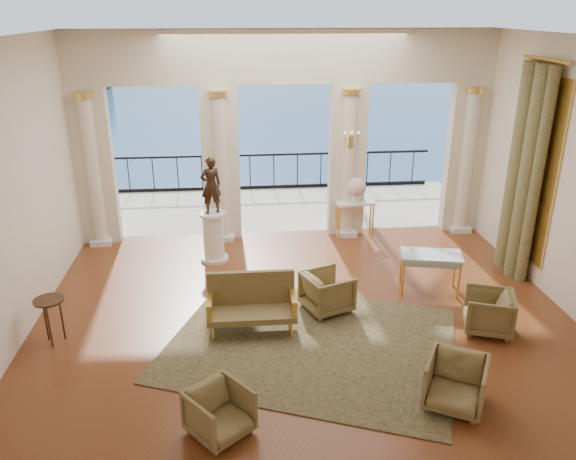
{
  "coord_description": "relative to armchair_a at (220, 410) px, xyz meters",
  "views": [
    {
      "loc": [
        -1.07,
        -8.18,
        4.89
      ],
      "look_at": [
        -0.24,
        0.6,
        1.39
      ],
      "focal_mm": 35.0,
      "sensor_mm": 36.0,
      "label": 1
    }
  ],
  "objects": [
    {
      "name": "floor",
      "position": [
        1.38,
        2.61,
        -0.34
      ],
      "size": [
        9.0,
        9.0,
        0.0
      ],
      "primitive_type": "plane",
      "color": "#4E220F",
      "rests_on": "ground"
    },
    {
      "name": "room_walls",
      "position": [
        1.38,
        1.5,
        2.53
      ],
      "size": [
        9.0,
        9.0,
        9.0
      ],
      "color": "white",
      "rests_on": "ground"
    },
    {
      "name": "arcade",
      "position": [
        1.38,
        6.43,
        2.24
      ],
      "size": [
        9.0,
        0.56,
        4.5
      ],
      "color": "beige",
      "rests_on": "ground"
    },
    {
      "name": "terrace",
      "position": [
        1.38,
        8.41,
        -0.39
      ],
      "size": [
        10.0,
        3.6,
        0.1
      ],
      "primitive_type": "cube",
      "color": "beige",
      "rests_on": "ground"
    },
    {
      "name": "balustrade",
      "position": [
        1.38,
        10.01,
        0.07
      ],
      "size": [
        9.0,
        0.06,
        1.03
      ],
      "color": "black",
      "rests_on": "terrace"
    },
    {
      "name": "palm_tree",
      "position": [
        3.38,
        9.21,
        3.75
      ],
      "size": [
        2.0,
        2.0,
        4.5
      ],
      "color": "#4C3823",
      "rests_on": "terrace"
    },
    {
      "name": "headland",
      "position": [
        -28.62,
        72.61,
        -3.34
      ],
      "size": [
        22.0,
        18.0,
        6.0
      ],
      "primitive_type": "cube",
      "color": "black",
      "rests_on": "sea"
    },
    {
      "name": "sea",
      "position": [
        1.38,
        62.61,
        -6.34
      ],
      "size": [
        160.0,
        160.0,
        0.0
      ],
      "primitive_type": "plane",
      "color": "#20568E",
      "rests_on": "ground"
    },
    {
      "name": "curtain",
      "position": [
        5.66,
        4.11,
        1.68
      ],
      "size": [
        0.33,
        1.4,
        4.09
      ],
      "color": "brown",
      "rests_on": "ground"
    },
    {
      "name": "window_frame",
      "position": [
        5.85,
        4.11,
        1.76
      ],
      "size": [
        0.04,
        1.6,
        3.4
      ],
      "primitive_type": "cube",
      "color": "#E5B24B",
      "rests_on": "room_walls"
    },
    {
      "name": "wall_sconce",
      "position": [
        2.78,
        6.12,
        1.88
      ],
      "size": [
        0.3,
        0.11,
        0.33
      ],
      "color": "#E5B24B",
      "rests_on": "arcade"
    },
    {
      "name": "rug",
      "position": [
        1.38,
        1.86,
        -0.33
      ],
      "size": [
        5.21,
        4.67,
        0.02
      ],
      "primitive_type": "cube",
      "rotation": [
        0.0,
        0.0,
        -0.37
      ],
      "color": "#292E19",
      "rests_on": "ground"
    },
    {
      "name": "armchair_a",
      "position": [
        0.0,
        0.0,
        0.0
      ],
      "size": [
        0.91,
        0.91,
        0.69
      ],
      "primitive_type": "imported",
      "rotation": [
        0.0,
        0.0,
        0.68
      ],
      "color": "#4F3F20",
      "rests_on": "ground"
    },
    {
      "name": "armchair_b",
      "position": [
        3.05,
        0.24,
        0.04
      ],
      "size": [
        0.99,
        0.97,
        0.76
      ],
      "primitive_type": "imported",
      "rotation": [
        0.0,
        0.0,
        -0.51
      ],
      "color": "#4F3F20",
      "rests_on": "ground"
    },
    {
      "name": "armchair_c",
      "position": [
        4.26,
        1.98,
        0.03
      ],
      "size": [
        0.89,
        0.92,
        0.75
      ],
      "primitive_type": "imported",
      "rotation": [
        0.0,
        0.0,
        -1.92
      ],
      "color": "#4F3F20",
      "rests_on": "ground"
    },
    {
      "name": "armchair_d",
      "position": [
        1.79,
        2.89,
        0.04
      ],
      "size": [
        0.92,
        0.95,
        0.77
      ],
      "primitive_type": "imported",
      "rotation": [
        0.0,
        0.0,
        1.94
      ],
      "color": "#4F3F20",
      "rests_on": "ground"
    },
    {
      "name": "settee",
      "position": [
        0.47,
        2.42,
        0.12
      ],
      "size": [
        1.42,
        0.61,
        0.94
      ],
      "rotation": [
        0.0,
        0.0,
        -0.0
      ],
      "color": "#4F3F20",
      "rests_on": "ground"
    },
    {
      "name": "game_table",
      "position": [
        3.77,
        3.41,
        0.32
      ],
      "size": [
        1.19,
        0.81,
        0.74
      ],
      "rotation": [
        0.0,
        0.0,
        -0.22
      ],
      "color": "#97AFBC",
      "rests_on": "ground"
    },
    {
      "name": "pedestal",
      "position": [
        -0.21,
        5.15,
        0.16
      ],
      "size": [
        0.57,
        0.57,
        1.05
      ],
      "color": "silver",
      "rests_on": "ground"
    },
    {
      "name": "statue",
      "position": [
        -0.21,
        5.15,
        1.28
      ],
      "size": [
        0.48,
        0.4,
        1.15
      ],
      "primitive_type": "imported",
      "rotation": [
        0.0,
        0.0,
        3.47
      ],
      "color": "#2F1F15",
      "rests_on": "pedestal"
    },
    {
      "name": "console_table",
      "position": [
        2.95,
        6.16,
        0.34
      ],
      "size": [
        0.9,
        0.44,
        0.82
      ],
      "rotation": [
        0.0,
        0.0,
        0.13
      ],
      "color": "silver",
      "rests_on": "ground"
    },
    {
      "name": "urn",
      "position": [
        2.95,
        6.16,
        0.8
      ],
      "size": [
        0.43,
        0.43,
        0.57
      ],
      "color": "white",
      "rests_on": "console_table"
    },
    {
      "name": "side_table",
      "position": [
        -2.62,
        2.3,
        0.3
      ],
      "size": [
        0.46,
        0.46,
        0.75
      ],
      "color": "black",
      "rests_on": "ground"
    }
  ]
}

